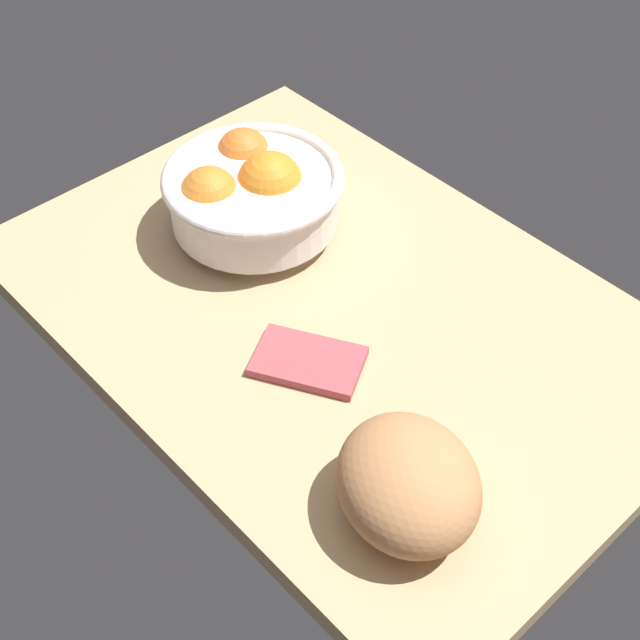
{
  "coord_description": "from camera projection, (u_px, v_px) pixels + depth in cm",
  "views": [
    {
      "loc": [
        -55.3,
        53.31,
        77.22
      ],
      "look_at": [
        -4.12,
        6.15,
        5.0
      ],
      "focal_mm": 51.21,
      "sensor_mm": 36.0,
      "label": 1
    }
  ],
  "objects": [
    {
      "name": "ground_plane",
      "position": [
        334.0,
        314.0,
        1.1
      ],
      "size": [
        81.17,
        55.02,
        3.0
      ],
      "primitive_type": "cube",
      "color": "tan"
    },
    {
      "name": "fruit_bowl",
      "position": [
        252.0,
        191.0,
        1.15
      ],
      "size": [
        22.85,
        22.85,
        11.27
      ],
      "color": "white",
      "rests_on": "ground"
    },
    {
      "name": "bread_loaf",
      "position": [
        408.0,
        483.0,
        0.86
      ],
      "size": [
        19.68,
        18.55,
        9.6
      ],
      "primitive_type": "ellipsoid",
      "rotation": [
        0.0,
        0.0,
        2.74
      ],
      "color": "tan",
      "rests_on": "ground"
    },
    {
      "name": "napkin_folded",
      "position": [
        308.0,
        362.0,
        1.02
      ],
      "size": [
        14.18,
        12.47,
        1.17
      ],
      "primitive_type": "cube",
      "rotation": [
        0.0,
        0.0,
        0.52
      ],
      "color": "#B14C53",
      "rests_on": "ground"
    }
  ]
}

